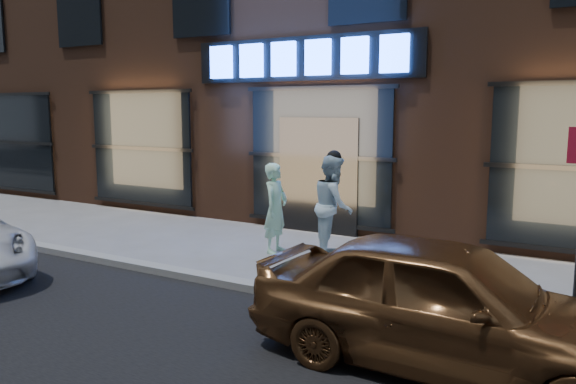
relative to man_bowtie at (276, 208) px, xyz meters
name	(u,v)px	position (x,y,z in m)	size (l,w,h in m)	color
ground	(200,281)	(-0.09, -2.06, -0.81)	(90.00, 90.00, 0.00)	slate
curb	(200,277)	(-0.09, -2.06, -0.75)	(60.00, 0.25, 0.12)	gray
storefront_building	(390,9)	(-0.09, 5.93, 4.34)	(30.20, 8.28, 10.30)	#54301E
man_bowtie	(276,208)	(0.00, 0.00, 0.00)	(0.59, 0.39, 1.62)	#C2FFD3
man_cap	(333,205)	(0.98, 0.35, 0.08)	(0.87, 0.68, 1.78)	silver
gold_sedan	(445,304)	(3.83, -3.11, -0.14)	(1.58, 3.93, 1.34)	brown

